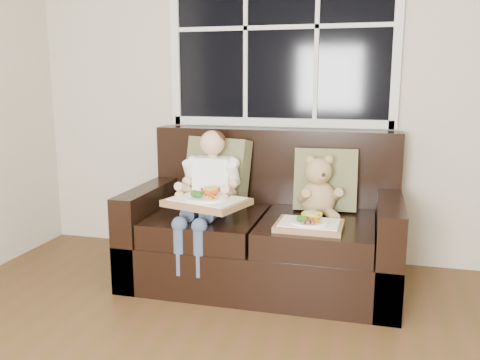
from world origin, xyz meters
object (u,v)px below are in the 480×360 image
(child, at_px, (209,185))
(tray_left, at_px, (207,200))
(teddy_bear, at_px, (318,191))
(tray_right, at_px, (309,224))
(loveseat, at_px, (265,233))

(child, relative_size, tray_left, 1.50)
(teddy_bear, bearing_deg, tray_right, -113.44)
(loveseat, height_order, tray_left, loveseat)
(child, distance_m, teddy_bear, 0.70)
(tray_left, xyz_separation_m, tray_right, (0.63, -0.01, -0.10))
(tray_left, bearing_deg, teddy_bear, 42.37)
(teddy_bear, relative_size, tray_left, 0.74)
(child, bearing_deg, tray_right, -15.23)
(loveseat, bearing_deg, teddy_bear, 1.52)
(child, distance_m, tray_right, 0.71)
(teddy_bear, xyz_separation_m, tray_left, (-0.64, -0.30, -0.03))
(loveseat, distance_m, tray_left, 0.50)
(child, bearing_deg, teddy_bear, 10.37)
(tray_right, bearing_deg, child, 165.76)
(loveseat, xyz_separation_m, teddy_bear, (0.33, 0.01, 0.30))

